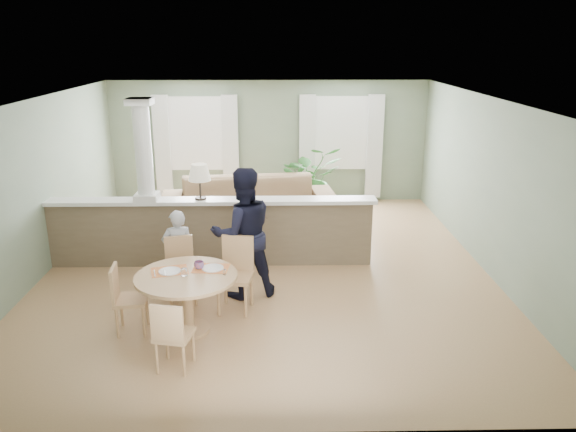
{
  "coord_description": "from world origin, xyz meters",
  "views": [
    {
      "loc": [
        0.16,
        -8.43,
        3.56
      ],
      "look_at": [
        0.32,
        -1.0,
        1.2
      ],
      "focal_mm": 35.0,
      "sensor_mm": 36.0,
      "label": 1
    }
  ],
  "objects_px": {
    "dining_table": "(187,286)",
    "chair_side": "(125,296)",
    "chair_far_boy": "(181,266)",
    "sofa": "(249,205)",
    "chair_near": "(172,333)",
    "houseplant": "(310,178)",
    "child_person": "(178,252)",
    "man_person": "(243,233)",
    "chair_far_man": "(236,270)"
  },
  "relations": [
    {
      "from": "houseplant",
      "to": "chair_far_boy",
      "type": "distance_m",
      "value": 4.8
    },
    {
      "from": "houseplant",
      "to": "dining_table",
      "type": "relative_size",
      "value": 1.13
    },
    {
      "from": "chair_far_boy",
      "to": "chair_side",
      "type": "height_order",
      "value": "chair_far_boy"
    },
    {
      "from": "sofa",
      "to": "man_person",
      "type": "distance_m",
      "value": 2.98
    },
    {
      "from": "dining_table",
      "to": "chair_far_boy",
      "type": "distance_m",
      "value": 0.94
    },
    {
      "from": "chair_near",
      "to": "sofa",
      "type": "bearing_deg",
      "value": -86.21
    },
    {
      "from": "sofa",
      "to": "houseplant",
      "type": "xyz_separation_m",
      "value": [
        1.25,
        1.24,
        0.23
      ]
    },
    {
      "from": "child_person",
      "to": "chair_side",
      "type": "bearing_deg",
      "value": 52.82
    },
    {
      "from": "chair_near",
      "to": "houseplant",
      "type": "bearing_deg",
      "value": -95.94
    },
    {
      "from": "chair_far_man",
      "to": "child_person",
      "type": "bearing_deg",
      "value": 158.47
    },
    {
      "from": "chair_far_boy",
      "to": "child_person",
      "type": "xyz_separation_m",
      "value": [
        -0.06,
        0.25,
        0.12
      ]
    },
    {
      "from": "chair_far_boy",
      "to": "chair_far_man",
      "type": "relative_size",
      "value": 0.91
    },
    {
      "from": "houseplant",
      "to": "child_person",
      "type": "distance_m",
      "value": 4.6
    },
    {
      "from": "man_person",
      "to": "dining_table",
      "type": "bearing_deg",
      "value": 41.0
    },
    {
      "from": "sofa",
      "to": "chair_near",
      "type": "relative_size",
      "value": 3.9
    },
    {
      "from": "dining_table",
      "to": "chair_side",
      "type": "relative_size",
      "value": 1.43
    },
    {
      "from": "chair_far_boy",
      "to": "chair_side",
      "type": "distance_m",
      "value": 1.06
    },
    {
      "from": "houseplant",
      "to": "child_person",
      "type": "height_order",
      "value": "houseplant"
    },
    {
      "from": "sofa",
      "to": "chair_near",
      "type": "distance_m",
      "value": 4.94
    },
    {
      "from": "dining_table",
      "to": "chair_side",
      "type": "height_order",
      "value": "chair_side"
    },
    {
      "from": "sofa",
      "to": "dining_table",
      "type": "distance_m",
      "value": 4.03
    },
    {
      "from": "chair_far_boy",
      "to": "man_person",
      "type": "bearing_deg",
      "value": -5.9
    },
    {
      "from": "sofa",
      "to": "chair_near",
      "type": "height_order",
      "value": "sofa"
    },
    {
      "from": "dining_table",
      "to": "chair_side",
      "type": "xyz_separation_m",
      "value": [
        -0.78,
        -0.0,
        -0.12
      ]
    },
    {
      "from": "chair_far_boy",
      "to": "child_person",
      "type": "relative_size",
      "value": 0.73
    },
    {
      "from": "chair_far_boy",
      "to": "child_person",
      "type": "height_order",
      "value": "child_person"
    },
    {
      "from": "houseplant",
      "to": "chair_far_man",
      "type": "bearing_deg",
      "value": -105.5
    },
    {
      "from": "chair_far_man",
      "to": "chair_near",
      "type": "relative_size",
      "value": 1.18
    },
    {
      "from": "sofa",
      "to": "houseplant",
      "type": "relative_size",
      "value": 2.33
    },
    {
      "from": "chair_near",
      "to": "child_person",
      "type": "height_order",
      "value": "child_person"
    },
    {
      "from": "dining_table",
      "to": "child_person",
      "type": "bearing_deg",
      "value": 104.48
    },
    {
      "from": "chair_far_man",
      "to": "chair_near",
      "type": "height_order",
      "value": "chair_far_man"
    },
    {
      "from": "man_person",
      "to": "sofa",
      "type": "bearing_deg",
      "value": -105.95
    },
    {
      "from": "chair_far_boy",
      "to": "child_person",
      "type": "bearing_deg",
      "value": 89.48
    },
    {
      "from": "dining_table",
      "to": "chair_far_boy",
      "type": "bearing_deg",
      "value": 104.51
    },
    {
      "from": "chair_side",
      "to": "child_person",
      "type": "bearing_deg",
      "value": -28.19
    },
    {
      "from": "chair_side",
      "to": "child_person",
      "type": "height_order",
      "value": "child_person"
    },
    {
      "from": "child_person",
      "to": "chair_near",
      "type": "bearing_deg",
      "value": 82.63
    },
    {
      "from": "chair_side",
      "to": "houseplant",
      "type": "bearing_deg",
      "value": -32.17
    },
    {
      "from": "chair_far_man",
      "to": "chair_near",
      "type": "xyz_separation_m",
      "value": [
        -0.61,
        -1.54,
        -0.09
      ]
    },
    {
      "from": "houseplant",
      "to": "chair_far_man",
      "type": "relative_size",
      "value": 1.41
    },
    {
      "from": "chair_far_boy",
      "to": "chair_side",
      "type": "relative_size",
      "value": 1.04
    },
    {
      "from": "man_person",
      "to": "chair_far_man",
      "type": "bearing_deg",
      "value": 62.12
    },
    {
      "from": "dining_table",
      "to": "chair_far_man",
      "type": "relative_size",
      "value": 1.25
    },
    {
      "from": "chair_far_boy",
      "to": "chair_far_man",
      "type": "height_order",
      "value": "chair_far_man"
    },
    {
      "from": "chair_far_boy",
      "to": "chair_near",
      "type": "bearing_deg",
      "value": -98.81
    },
    {
      "from": "sofa",
      "to": "child_person",
      "type": "bearing_deg",
      "value": -113.11
    },
    {
      "from": "man_person",
      "to": "houseplant",
      "type": "bearing_deg",
      "value": -123.01
    },
    {
      "from": "chair_far_boy",
      "to": "chair_near",
      "type": "xyz_separation_m",
      "value": [
        0.19,
        -1.82,
        -0.03
      ]
    },
    {
      "from": "chair_far_man",
      "to": "sofa",
      "type": "bearing_deg",
      "value": 99.6
    }
  ]
}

